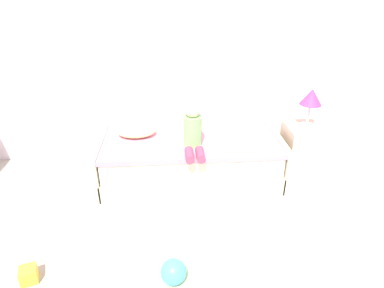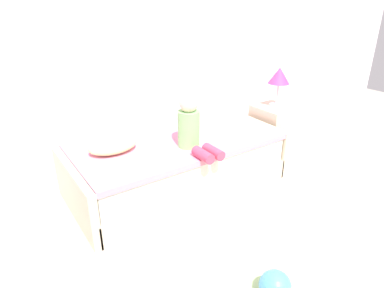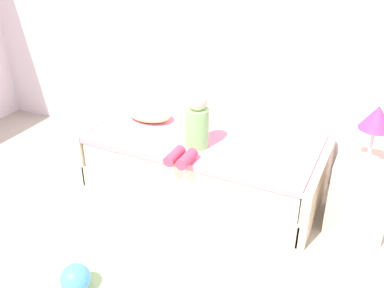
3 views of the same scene
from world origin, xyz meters
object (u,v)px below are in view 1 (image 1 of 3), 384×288
(child_figure, at_px, (193,130))
(toy_block, at_px, (29,275))
(pillow, at_px, (136,131))
(toy_ball, at_px, (173,272))
(table_lamp, at_px, (311,99))
(bed, at_px, (190,157))
(nightstand, at_px, (302,149))

(child_figure, bearing_deg, toy_block, -138.64)
(pillow, distance_m, toy_ball, 1.75)
(table_lamp, relative_size, toy_ball, 2.20)
(bed, distance_m, nightstand, 1.35)
(bed, relative_size, table_lamp, 4.69)
(toy_ball, bearing_deg, child_figure, 79.09)
(bed, height_order, toy_ball, bed)
(nightstand, bearing_deg, child_figure, -170.36)
(toy_ball, bearing_deg, bed, 81.09)
(child_figure, distance_m, toy_block, 1.96)
(child_figure, xyz_separation_m, toy_block, (-1.39, -1.22, -0.64))
(bed, xyz_separation_m, pillow, (-0.62, 0.10, 0.32))
(child_figure, bearing_deg, table_lamp, 9.64)
(nightstand, relative_size, toy_ball, 2.93)
(child_figure, height_order, toy_ball, child_figure)
(nightstand, bearing_deg, table_lamp, -90.00)
(child_figure, height_order, toy_block, child_figure)
(nightstand, bearing_deg, pillow, 177.05)
(pillow, bearing_deg, toy_block, -116.13)
(nightstand, height_order, child_figure, child_figure)
(toy_ball, relative_size, toy_block, 1.61)
(bed, relative_size, toy_block, 16.56)
(child_figure, distance_m, pillow, 0.72)
(bed, height_order, pillow, pillow)
(table_lamp, bearing_deg, toy_block, -152.01)
(bed, distance_m, pillow, 0.70)
(pillow, xyz_separation_m, toy_block, (-0.76, -1.55, -0.50))
(nightstand, relative_size, child_figure, 1.18)
(table_lamp, bearing_deg, nightstand, 90.00)
(nightstand, bearing_deg, toy_ball, -135.93)
(nightstand, height_order, toy_ball, nightstand)
(nightstand, relative_size, pillow, 1.36)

